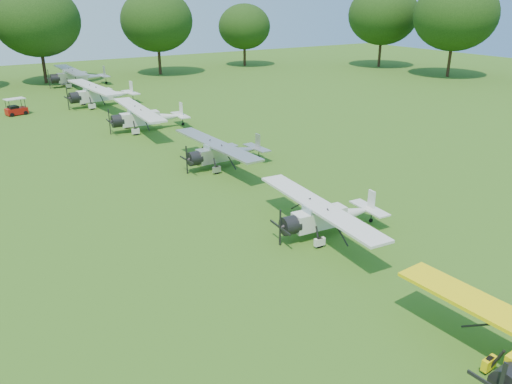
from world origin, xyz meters
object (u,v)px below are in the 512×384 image
(golf_cart, at_px, (16,110))
(aircraft_3, at_px, (327,214))
(aircraft_4, at_px, (223,151))
(aircraft_7, at_px, (77,75))
(aircraft_5, at_px, (146,116))
(aircraft_6, at_px, (100,93))

(golf_cart, bearing_deg, aircraft_3, -89.62)
(aircraft_4, height_order, aircraft_7, aircraft_7)
(aircraft_4, distance_m, golf_cart, 27.09)
(aircraft_5, distance_m, golf_cart, 15.50)
(aircraft_4, bearing_deg, aircraft_7, 88.10)
(aircraft_6, height_order, aircraft_7, aircraft_7)
(aircraft_3, xyz_separation_m, aircraft_5, (-0.25, 24.68, 0.20))
(aircraft_7, bearing_deg, aircraft_6, -94.58)
(aircraft_3, bearing_deg, golf_cart, 107.92)
(aircraft_4, height_order, aircraft_6, aircraft_6)
(aircraft_3, relative_size, aircraft_5, 0.84)
(aircraft_4, distance_m, aircraft_7, 39.64)
(aircraft_4, height_order, golf_cart, aircraft_4)
(aircraft_3, height_order, aircraft_7, aircraft_7)
(aircraft_3, xyz_separation_m, aircraft_4, (0.70, 12.10, 0.05))
(aircraft_6, xyz_separation_m, aircraft_7, (0.98, 14.37, 0.02))
(aircraft_7, bearing_deg, aircraft_5, -91.76)
(aircraft_7, height_order, golf_cart, aircraft_7)
(aircraft_5, relative_size, aircraft_6, 0.92)
(aircraft_4, distance_m, aircraft_6, 25.31)
(aircraft_5, distance_m, aircraft_6, 12.70)
(aircraft_7, bearing_deg, golf_cart, -123.94)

